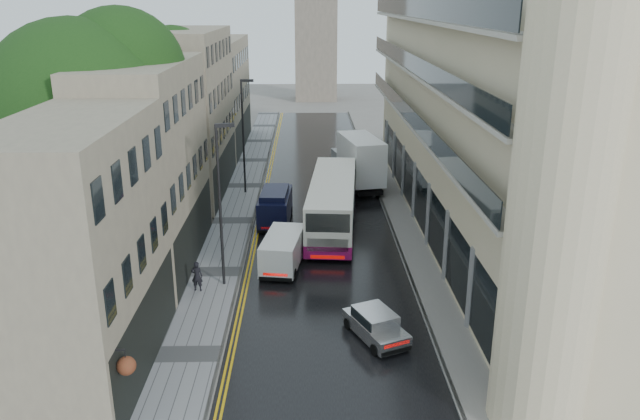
{
  "coord_description": "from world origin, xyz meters",
  "views": [
    {
      "loc": [
        -0.92,
        -11.88,
        14.1
      ],
      "look_at": [
        -0.27,
        18.0,
        4.01
      ],
      "focal_mm": 35.0,
      "sensor_mm": 36.0,
      "label": 1
    }
  ],
  "objects_px": {
    "white_van": "(262,261)",
    "navy_van": "(259,214)",
    "tree_far": "(150,115)",
    "lamp_post_near": "(220,208)",
    "silver_hatchback": "(376,341)",
    "white_lorry": "(351,168)",
    "lamp_post_far": "(243,138)",
    "cream_bus": "(309,221)",
    "pedestrian": "(197,276)",
    "tree_near": "(83,146)"
  },
  "relations": [
    {
      "from": "pedestrian",
      "to": "lamp_post_far",
      "type": "height_order",
      "value": "lamp_post_far"
    },
    {
      "from": "silver_hatchback",
      "to": "navy_van",
      "type": "height_order",
      "value": "navy_van"
    },
    {
      "from": "white_van",
      "to": "navy_van",
      "type": "bearing_deg",
      "value": 103.72
    },
    {
      "from": "cream_bus",
      "to": "white_van",
      "type": "distance_m",
      "value": 5.14
    },
    {
      "from": "lamp_post_near",
      "to": "lamp_post_far",
      "type": "relative_size",
      "value": 0.98
    },
    {
      "from": "tree_near",
      "to": "tree_far",
      "type": "xyz_separation_m",
      "value": [
        0.3,
        13.0,
        -0.72
      ]
    },
    {
      "from": "lamp_post_far",
      "to": "lamp_post_near",
      "type": "bearing_deg",
      "value": -88.37
    },
    {
      "from": "tree_far",
      "to": "white_lorry",
      "type": "xyz_separation_m",
      "value": [
        14.58,
        0.48,
        -4.13
      ]
    },
    {
      "from": "silver_hatchback",
      "to": "lamp_post_far",
      "type": "relative_size",
      "value": 0.41
    },
    {
      "from": "tree_far",
      "to": "navy_van",
      "type": "height_order",
      "value": "tree_far"
    },
    {
      "from": "white_van",
      "to": "navy_van",
      "type": "distance_m",
      "value": 7.1
    },
    {
      "from": "silver_hatchback",
      "to": "lamp_post_far",
      "type": "bearing_deg",
      "value": 84.39
    },
    {
      "from": "lamp_post_far",
      "to": "silver_hatchback",
      "type": "bearing_deg",
      "value": -71.71
    },
    {
      "from": "cream_bus",
      "to": "pedestrian",
      "type": "height_order",
      "value": "cream_bus"
    },
    {
      "from": "pedestrian",
      "to": "lamp_post_near",
      "type": "distance_m",
      "value": 3.68
    },
    {
      "from": "navy_van",
      "to": "tree_near",
      "type": "bearing_deg",
      "value": -143.71
    },
    {
      "from": "white_lorry",
      "to": "pedestrian",
      "type": "relative_size",
      "value": 5.01
    },
    {
      "from": "tree_far",
      "to": "white_lorry",
      "type": "distance_m",
      "value": 15.16
    },
    {
      "from": "cream_bus",
      "to": "white_lorry",
      "type": "distance_m",
      "value": 11.03
    },
    {
      "from": "silver_hatchback",
      "to": "lamp_post_far",
      "type": "xyz_separation_m",
      "value": [
        -7.54,
        23.16,
        3.7
      ]
    },
    {
      "from": "white_van",
      "to": "lamp_post_far",
      "type": "xyz_separation_m",
      "value": [
        -2.3,
        15.46,
        3.37
      ]
    },
    {
      "from": "white_van",
      "to": "pedestrian",
      "type": "distance_m",
      "value": 3.53
    },
    {
      "from": "cream_bus",
      "to": "lamp_post_near",
      "type": "relative_size",
      "value": 1.43
    },
    {
      "from": "white_lorry",
      "to": "lamp_post_near",
      "type": "bearing_deg",
      "value": -127.4
    },
    {
      "from": "lamp_post_far",
      "to": "white_van",
      "type": "bearing_deg",
      "value": -81.28
    },
    {
      "from": "tree_far",
      "to": "lamp_post_near",
      "type": "bearing_deg",
      "value": -65.66
    },
    {
      "from": "cream_bus",
      "to": "white_lorry",
      "type": "bearing_deg",
      "value": 78.13
    },
    {
      "from": "cream_bus",
      "to": "navy_van",
      "type": "xyz_separation_m",
      "value": [
        -3.18,
        2.64,
        -0.41
      ]
    },
    {
      "from": "tree_far",
      "to": "pedestrian",
      "type": "bearing_deg",
      "value": -70.49
    },
    {
      "from": "cream_bus",
      "to": "lamp_post_near",
      "type": "height_order",
      "value": "lamp_post_near"
    },
    {
      "from": "silver_hatchback",
      "to": "navy_van",
      "type": "xyz_separation_m",
      "value": [
        -5.89,
        14.77,
        0.57
      ]
    },
    {
      "from": "cream_bus",
      "to": "white_van",
      "type": "height_order",
      "value": "cream_bus"
    },
    {
      "from": "white_lorry",
      "to": "tree_far",
      "type": "bearing_deg",
      "value": 170.28
    },
    {
      "from": "white_van",
      "to": "lamp_post_near",
      "type": "distance_m",
      "value": 3.9
    },
    {
      "from": "silver_hatchback",
      "to": "white_van",
      "type": "bearing_deg",
      "value": 100.58
    },
    {
      "from": "pedestrian",
      "to": "lamp_post_near",
      "type": "relative_size",
      "value": 0.19
    },
    {
      "from": "tree_near",
      "to": "silver_hatchback",
      "type": "relative_size",
      "value": 3.97
    },
    {
      "from": "tree_far",
      "to": "navy_van",
      "type": "relative_size",
      "value": 2.6
    },
    {
      "from": "white_lorry",
      "to": "lamp_post_far",
      "type": "xyz_separation_m",
      "value": [
        -8.04,
        0.48,
        2.27
      ]
    },
    {
      "from": "white_van",
      "to": "cream_bus",
      "type": "bearing_deg",
      "value": 68.7
    },
    {
      "from": "navy_van",
      "to": "pedestrian",
      "type": "relative_size",
      "value": 3.03
    },
    {
      "from": "tree_far",
      "to": "navy_van",
      "type": "xyz_separation_m",
      "value": [
        8.2,
        -7.43,
        -4.99
      ]
    },
    {
      "from": "tree_near",
      "to": "white_van",
      "type": "relative_size",
      "value": 3.21
    },
    {
      "from": "tree_far",
      "to": "cream_bus",
      "type": "xyz_separation_m",
      "value": [
        11.38,
        -10.07,
        -4.58
      ]
    },
    {
      "from": "tree_near",
      "to": "white_van",
      "type": "distance_m",
      "value": 11.01
    },
    {
      "from": "navy_van",
      "to": "pedestrian",
      "type": "xyz_separation_m",
      "value": [
        -2.49,
        -8.67,
        -0.33
      ]
    },
    {
      "from": "cream_bus",
      "to": "tree_far",
      "type": "bearing_deg",
      "value": 143.52
    },
    {
      "from": "cream_bus",
      "to": "tree_near",
      "type": "bearing_deg",
      "value": -160.9
    },
    {
      "from": "tree_near",
      "to": "tree_far",
      "type": "relative_size",
      "value": 1.11
    },
    {
      "from": "pedestrian",
      "to": "cream_bus",
      "type": "bearing_deg",
      "value": -126.66
    }
  ]
}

